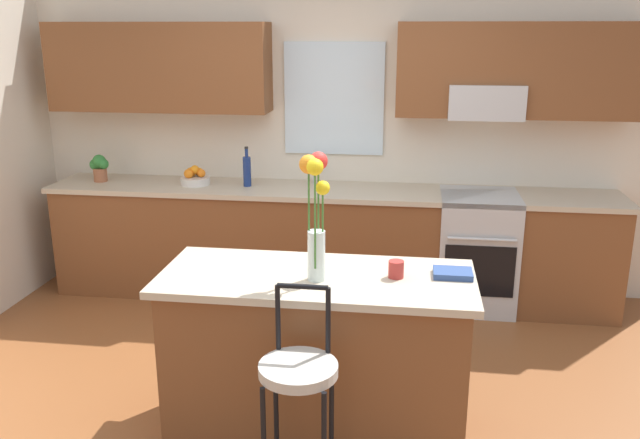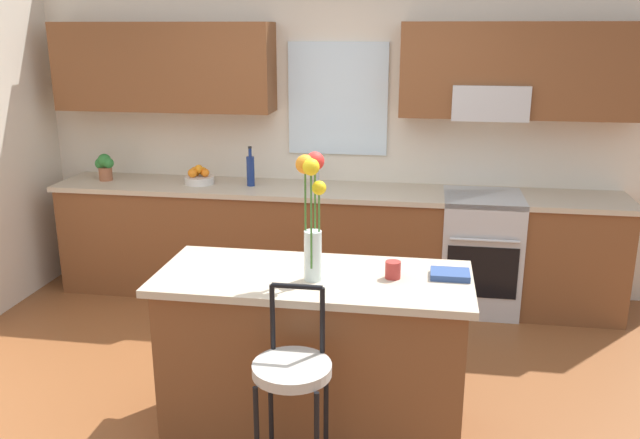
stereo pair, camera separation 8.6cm
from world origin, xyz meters
The scene contains 13 objects.
ground_plane centered at (0.00, 0.00, 0.00)m, with size 14.00×14.00×0.00m, color brown.
back_wall_assembly centered at (0.02, 1.98, 1.51)m, with size 5.60×0.50×2.70m.
counter_run centered at (0.00, 1.70, 0.47)m, with size 4.56×0.64×0.92m.
sink_faucet centered at (-0.14, 1.84, 1.06)m, with size 0.02×0.13×0.23m.
oven_range centered at (1.18, 1.68, 0.46)m, with size 0.60×0.64×0.92m.
kitchen_island centered at (0.17, -0.20, 0.46)m, with size 1.64×0.70×0.92m.
bar_stool_near centered at (0.17, -0.77, 0.64)m, with size 0.36×0.36×1.04m.
flower_vase centered at (0.18, -0.26, 1.30)m, with size 0.16×0.18×0.65m.
mug_ceramic centered at (0.58, -0.18, 0.97)m, with size 0.08×0.08×0.09m, color #A52D28.
cookbook centered at (0.88, -0.12, 0.94)m, with size 0.20×0.15×0.03m, color navy.
fruit_bowl_oranges centered at (-1.11, 1.70, 0.98)m, with size 0.24×0.24×0.16m.
bottle_olive_oil centered at (-0.67, 1.70, 1.05)m, with size 0.06×0.06×0.32m.
potted_plant_small centered at (-1.93, 1.70, 1.04)m, with size 0.17×0.11×0.23m.
Camera 1 is at (0.64, -3.38, 2.16)m, focal length 37.07 mm.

